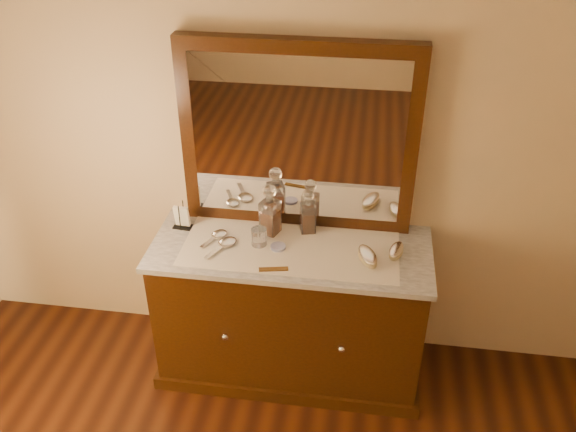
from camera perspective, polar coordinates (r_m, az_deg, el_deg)
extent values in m
plane|color=tan|center=(3.07, 1.08, 8.67)|extent=(4.50, 4.50, 0.00)
cube|color=black|center=(3.36, 0.25, -9.06)|extent=(1.40, 0.55, 0.82)
cube|color=black|center=(3.62, 0.24, -13.45)|extent=(1.46, 0.59, 0.08)
sphere|color=silver|center=(3.17, -5.97, -11.31)|extent=(0.04, 0.04, 0.04)
sphere|color=silver|center=(3.11, 5.11, -12.44)|extent=(0.04, 0.04, 0.04)
cube|color=silver|center=(3.10, 0.27, -3.16)|extent=(1.44, 0.59, 0.03)
cube|color=black|center=(3.04, 0.95, 7.44)|extent=(1.20, 0.08, 1.00)
cube|color=white|center=(3.01, 0.86, 7.17)|extent=(1.06, 0.01, 0.86)
cube|color=silver|center=(3.07, 0.22, -3.12)|extent=(1.10, 0.45, 0.00)
cylinder|color=silver|center=(3.07, -0.95, -2.94)|extent=(0.10, 0.10, 0.01)
cube|color=brown|center=(2.92, -1.38, -5.06)|extent=(0.15, 0.05, 0.01)
cube|color=black|center=(3.29, -9.93, -0.99)|extent=(0.10, 0.07, 0.01)
cylinder|color=black|center=(3.22, -10.24, -0.22)|extent=(0.01, 0.01, 0.15)
cylinder|color=black|center=(3.27, -9.86, 0.33)|extent=(0.01, 0.01, 0.15)
cube|color=white|center=(3.25, -10.04, -0.01)|extent=(0.08, 0.04, 0.12)
cube|color=#994516|center=(3.16, -1.69, -0.53)|extent=(0.09, 0.09, 0.13)
cube|color=white|center=(3.14, -1.70, -0.11)|extent=(0.11, 0.11, 0.19)
cylinder|color=white|center=(3.09, -1.73, 1.59)|extent=(0.05, 0.05, 0.03)
sphere|color=white|center=(3.06, -1.75, 2.42)|extent=(0.09, 0.09, 0.07)
cube|color=#994516|center=(3.17, 1.90, -0.52)|extent=(0.08, 0.08, 0.11)
cube|color=white|center=(3.16, 1.90, -0.15)|extent=(0.09, 0.09, 0.16)
cylinder|color=white|center=(3.11, 1.93, 1.32)|extent=(0.04, 0.04, 0.03)
sphere|color=white|center=(3.09, 1.95, 2.04)|extent=(0.08, 0.08, 0.06)
ellipsoid|color=tan|center=(3.00, 7.53, -3.98)|extent=(0.13, 0.19, 0.03)
ellipsoid|color=silver|center=(2.99, 7.56, -3.64)|extent=(0.13, 0.19, 0.03)
ellipsoid|color=tan|center=(3.07, 10.21, -3.41)|extent=(0.10, 0.16, 0.02)
ellipsoid|color=silver|center=(3.06, 10.24, -3.13)|extent=(0.10, 0.16, 0.02)
ellipsoid|color=silver|center=(3.18, -6.55, -1.71)|extent=(0.11, 0.12, 0.02)
cube|color=silver|center=(3.13, -7.52, -2.48)|extent=(0.07, 0.12, 0.01)
ellipsoid|color=silver|center=(3.11, -5.78, -2.47)|extent=(0.13, 0.14, 0.02)
cube|color=silver|center=(3.05, -6.93, -3.39)|extent=(0.08, 0.14, 0.01)
cylinder|color=white|center=(3.08, -2.77, -1.98)|extent=(0.08, 0.08, 0.09)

